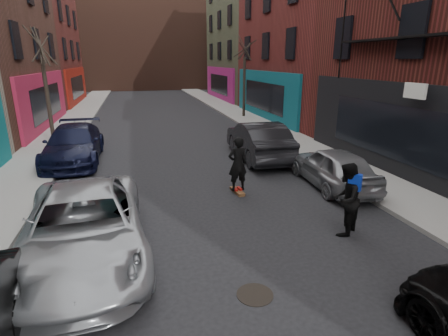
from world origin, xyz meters
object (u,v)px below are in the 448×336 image
pedestrian (346,199)px  tree_right_far (244,70)px  parked_left_end (74,144)px  skateboarder (238,164)px  manhole (255,294)px  parked_left_far (84,227)px  parked_right_end (258,140)px  skateboard (237,191)px  parked_right_far (333,167)px  tree_left_far (45,78)px

pedestrian → tree_right_far: bearing=-137.8°
parked_left_end → skateboarder: size_ratio=2.97×
tree_right_far → parked_left_end: (-10.80, -9.87, -2.75)m
manhole → parked_left_far: bearing=146.1°
parked_right_end → skateboard: (-2.11, -3.89, -0.79)m
parked_right_far → parked_left_far: bearing=22.9°
tree_right_far → manhole: bearing=-106.8°
tree_right_far → parked_left_far: 20.73m
tree_right_far → parked_right_far: tree_right_far is taller
parked_right_far → tree_left_far: bearing=-38.2°
tree_right_far → manhole: (-6.18, -20.44, -3.52)m
tree_left_far → parked_left_far: 12.90m
skateboarder → skateboard: bearing=180.0°
tree_left_far → skateboarder: size_ratio=3.58×
parked_right_far → skateboard: parked_right_far is taller
parked_left_end → manhole: (4.62, -10.57, -0.78)m
tree_left_far → skateboard: 12.29m
parked_right_far → parked_right_end: size_ratio=0.82×
parked_right_end → skateboard: parked_right_end is taller
parked_left_far → parked_right_far: 8.30m
skateboard → manhole: (-1.18, -5.20, -0.04)m
tree_left_far → tree_right_far: size_ratio=0.96×
parked_right_far → manhole: 6.81m
parked_left_far → manhole: bearing=-37.4°
parked_left_far → pedestrian: 6.22m
parked_right_end → pedestrian: size_ratio=2.71×
skateboarder → pedestrian: bearing=110.1°
parked_right_end → parked_right_far: bearing=109.5°
skateboarder → pedestrian: size_ratio=0.97×
skateboard → manhole: 5.34m
tree_left_far → manhole: 16.07m
tree_left_far → parked_left_far: (3.00, -12.27, -2.61)m
tree_left_far → tree_right_far: (12.40, 6.00, 0.15)m
tree_left_far → parked_left_end: bearing=-67.5°
skateboard → parked_right_end: bearing=53.8°
skateboard → tree_right_far: bearing=64.1°
skateboarder → manhole: 5.43m
parked_left_end → parked_right_end: parked_right_end is taller
skateboard → parked_left_far: bearing=-153.0°
tree_left_far → tree_right_far: 13.78m
tree_left_far → parked_left_end: 4.93m
parked_left_far → parked_right_far: (7.80, 2.83, -0.06)m
parked_right_end → manhole: (-3.30, -9.10, -0.83)m
skateboarder → manhole: bearing=69.5°
tree_left_far → pedestrian: 15.83m
parked_right_far → skateboarder: size_ratio=2.30×
parked_left_end → parked_left_far: bearing=-80.6°
tree_right_far → parked_right_end: 12.01m
parked_left_end → manhole: bearing=-66.4°
parked_left_end → parked_right_end: (7.91, -1.47, 0.06)m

